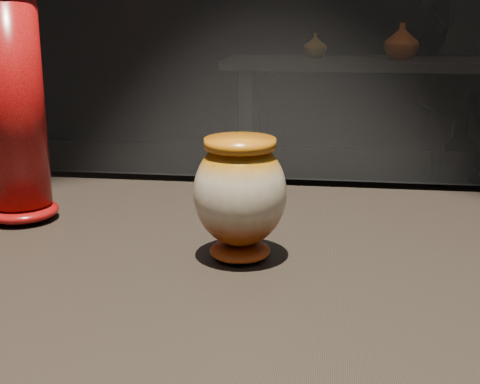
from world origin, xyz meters
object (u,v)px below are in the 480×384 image
Objects in this scene: back_shelf at (389,104)px; visitor at (465,52)px; main_vase at (240,194)px; tall_vase at (13,111)px.

visitor is at bearing 46.67° from back_shelf.
main_vase is 0.08× the size of back_shelf.
tall_vase is at bearing 161.83° from main_vase.
tall_vase reaches higher than main_vase.
tall_vase is at bearing -104.38° from back_shelf.
visitor is at bearing 75.76° from main_vase.
main_vase is 0.46× the size of tall_vase.
main_vase is at bearing 61.59° from visitor.
main_vase is 0.39m from tall_vase.
main_vase reaches higher than back_shelf.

